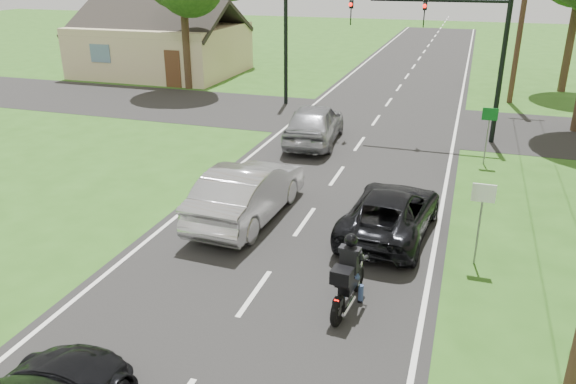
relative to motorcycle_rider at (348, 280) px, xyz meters
The scene contains 13 objects.
ground 2.23m from the motorcycle_rider, behind, with size 140.00×140.00×0.00m, color #295417.
road 10.16m from the motorcycle_rider, 102.03° to the left, with size 8.00×100.00×0.01m, color black.
cross_road 16.07m from the motorcycle_rider, 97.56° to the left, with size 60.00×7.00×0.01m, color black.
motorcycle_rider is the anchor object (origin of this frame).
dark_suv 3.93m from the motorcycle_rider, 85.30° to the left, with size 2.12×4.61×1.28m, color black.
silver_sedan 5.26m from the motorcycle_rider, 135.77° to the left, with size 1.73×4.97×1.64m, color #B8B8BD.
silver_suv 12.16m from the motorcycle_rider, 108.97° to the left, with size 1.97×4.89×1.66m, color #94959B.
traffic_signal 14.38m from the motorcycle_rider, 84.97° to the left, with size 6.38×0.44×6.00m.
signal_pole_far 19.48m from the motorcycle_rider, 112.21° to the left, with size 0.20×0.20×6.00m, color black.
utility_pole_far 22.72m from the motorcycle_rider, 79.44° to the left, with size 1.60×0.28×10.00m.
sign_white 3.98m from the motorcycle_rider, 48.20° to the left, with size 0.55×0.07×2.12m.
sign_green 11.28m from the motorcycle_rider, 75.65° to the left, with size 0.55×0.07×2.12m.
house 30.02m from the motorcycle_rider, 127.14° to the left, with size 10.20×8.00×4.84m.
Camera 1 is at (4.10, -10.13, 6.91)m, focal length 35.00 mm.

